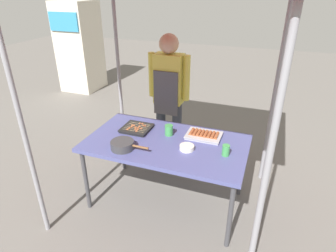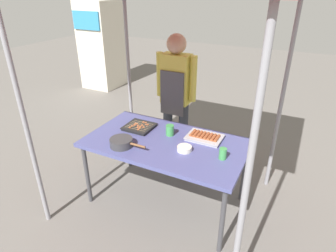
{
  "view_description": "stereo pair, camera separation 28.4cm",
  "coord_description": "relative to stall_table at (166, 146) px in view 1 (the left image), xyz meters",
  "views": [
    {
      "loc": [
        0.89,
        -2.34,
        2.17
      ],
      "look_at": [
        0.0,
        0.05,
        0.9
      ],
      "focal_mm": 30.67,
      "sensor_mm": 36.0,
      "label": 1
    },
    {
      "loc": [
        1.15,
        -2.23,
        2.17
      ],
      "look_at": [
        0.0,
        0.05,
        0.9
      ],
      "focal_mm": 30.67,
      "sensor_mm": 36.0,
      "label": 2
    }
  ],
  "objects": [
    {
      "name": "tray_meat_skewers",
      "position": [
        -0.39,
        0.13,
        0.07
      ],
      "size": [
        0.3,
        0.29,
        0.04
      ],
      "color": "black",
      "rests_on": "stall_table"
    },
    {
      "name": "cooking_wok",
      "position": [
        -0.34,
        -0.28,
        0.1
      ],
      "size": [
        0.38,
        0.22,
        0.08
      ],
      "color": "#38383A",
      "rests_on": "stall_table"
    },
    {
      "name": "stall_table",
      "position": [
        0.0,
        0.0,
        0.0
      ],
      "size": [
        1.6,
        0.9,
        0.75
      ],
      "color": "#4C518C",
      "rests_on": "ground"
    },
    {
      "name": "drink_cup_by_wok",
      "position": [
        0.6,
        -0.05,
        0.11
      ],
      "size": [
        0.07,
        0.07,
        0.11
      ],
      "primitive_type": "cylinder",
      "color": "#3F994C",
      "rests_on": "stall_table"
    },
    {
      "name": "ground_plane",
      "position": [
        0.0,
        0.0,
        -0.7
      ],
      "size": [
        18.0,
        18.0,
        0.0
      ],
      "primitive_type": "plane",
      "color": "#66605B"
    },
    {
      "name": "condiment_bowl",
      "position": [
        0.24,
        -0.08,
        0.08
      ],
      "size": [
        0.14,
        0.14,
        0.05
      ],
      "primitive_type": "cylinder",
      "color": "silver",
      "rests_on": "stall_table"
    },
    {
      "name": "vendor_woman",
      "position": [
        -0.26,
        0.78,
        0.3
      ],
      "size": [
        0.52,
        0.23,
        1.67
      ],
      "rotation": [
        0.0,
        0.0,
        3.14
      ],
      "color": "#333842",
      "rests_on": "ground"
    },
    {
      "name": "neighbor_stall_left",
      "position": [
        -3.12,
        2.93,
        0.24
      ],
      "size": [
        0.74,
        0.81,
        1.87
      ],
      "color": "beige",
      "rests_on": "ground"
    },
    {
      "name": "drink_cup_near_edge",
      "position": [
        -0.02,
        0.14,
        0.11
      ],
      "size": [
        0.08,
        0.08,
        0.11
      ],
      "primitive_type": "cylinder",
      "color": "#3F994C",
      "rests_on": "stall_table"
    },
    {
      "name": "tray_grilled_sausages",
      "position": [
        0.33,
        0.22,
        0.08
      ],
      "size": [
        0.36,
        0.26,
        0.05
      ],
      "color": "#ADADB2",
      "rests_on": "stall_table"
    }
  ]
}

